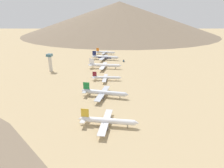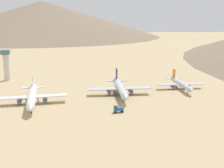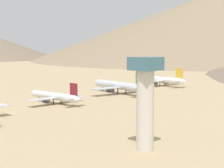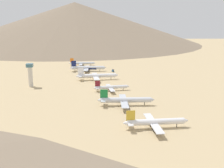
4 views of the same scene
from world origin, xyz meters
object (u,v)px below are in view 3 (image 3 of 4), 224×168
at_px(parked_jet_0, 160,80).
at_px(parked_jet_2, 55,96).
at_px(control_tower, 145,98).
at_px(parked_jet_1, 119,86).

relative_size(parked_jet_0, parked_jet_2, 1.20).
height_order(parked_jet_2, control_tower, control_tower).
relative_size(parked_jet_2, control_tower, 1.52).
xyz_separation_m(parked_jet_0, control_tower, (-101.45, 133.13, 9.92)).
height_order(parked_jet_0, parked_jet_1, parked_jet_1).
distance_m(parked_jet_0, parked_jet_2, 104.23).
relative_size(parked_jet_0, parked_jet_1, 0.93).
bearing_deg(control_tower, parked_jet_1, -41.75).
distance_m(parked_jet_2, control_tower, 90.99).
relative_size(parked_jet_0, control_tower, 1.82).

